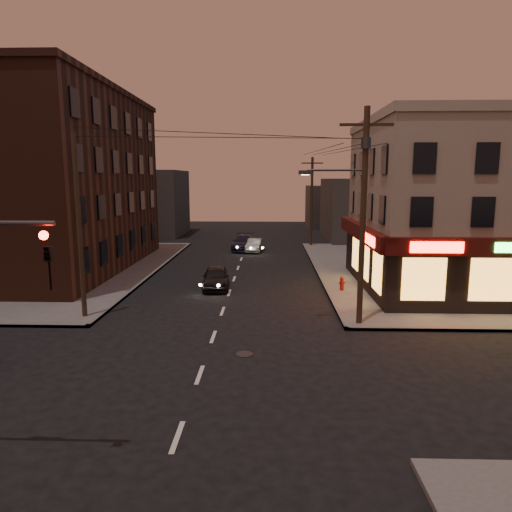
{
  "coord_description": "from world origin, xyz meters",
  "views": [
    {
      "loc": [
        2.5,
        -15.37,
        6.95
      ],
      "look_at": [
        1.82,
        6.81,
        3.2
      ],
      "focal_mm": 32.0,
      "sensor_mm": 36.0,
      "label": 1
    }
  ],
  "objects_px": {
    "sedan_near": "(216,277)",
    "fire_hydrant": "(342,283)",
    "sedan_mid": "(255,245)",
    "sedan_far": "(243,243)"
  },
  "relations": [
    {
      "from": "sedan_near",
      "to": "fire_hydrant",
      "type": "bearing_deg",
      "value": -11.64
    },
    {
      "from": "sedan_mid",
      "to": "sedan_far",
      "type": "bearing_deg",
      "value": 145.13
    },
    {
      "from": "sedan_near",
      "to": "fire_hydrant",
      "type": "xyz_separation_m",
      "value": [
        7.95,
        -0.95,
        -0.09
      ]
    },
    {
      "from": "sedan_mid",
      "to": "sedan_far",
      "type": "distance_m",
      "value": 1.55
    },
    {
      "from": "sedan_mid",
      "to": "fire_hydrant",
      "type": "distance_m",
      "value": 17.03
    },
    {
      "from": "sedan_near",
      "to": "sedan_mid",
      "type": "relative_size",
      "value": 1.08
    },
    {
      "from": "fire_hydrant",
      "to": "sedan_mid",
      "type": "bearing_deg",
      "value": 110.39
    },
    {
      "from": "sedan_mid",
      "to": "sedan_far",
      "type": "xyz_separation_m",
      "value": [
        -1.15,
        1.03,
        0.11
      ]
    },
    {
      "from": "sedan_near",
      "to": "sedan_far",
      "type": "bearing_deg",
      "value": 82.09
    },
    {
      "from": "sedan_mid",
      "to": "sedan_far",
      "type": "height_order",
      "value": "sedan_far"
    }
  ]
}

